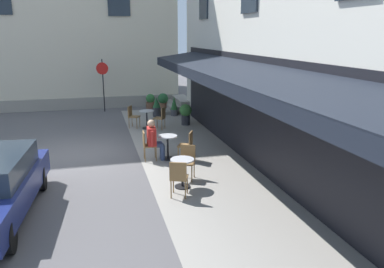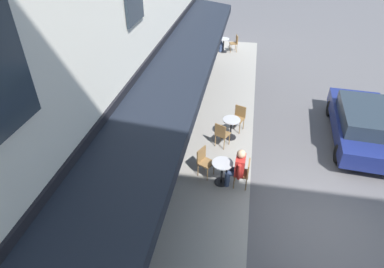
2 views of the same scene
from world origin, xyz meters
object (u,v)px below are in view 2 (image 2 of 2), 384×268
(cafe_table_streetside, at_px, (224,43))
(parked_car_navy, at_px, (363,123))
(cafe_chair_wicker_by_window, at_px, (222,133))
(cafe_chair_wicker_corner_left, at_px, (245,172))
(seated_patron_in_white, at_px, (217,38))
(cafe_chair_wicker_corner_right, at_px, (204,160))
(cafe_table_near_entrance, at_px, (222,170))
(seated_companion_in_red, at_px, (237,167))
(cafe_chair_wicker_facing_street, at_px, (239,116))
(cafe_chair_wicker_back_row, at_px, (235,42))
(cafe_table_far_end, at_px, (231,126))
(cafe_chair_wicker_kerbside, at_px, (213,41))

(cafe_table_streetside, relative_size, parked_car_navy, 0.17)
(cafe_chair_wicker_by_window, bearing_deg, cafe_chair_wicker_corner_left, 25.03)
(cafe_chair_wicker_by_window, xyz_separation_m, seated_patron_in_white, (-8.88, -1.21, 0.16))
(cafe_chair_wicker_corner_right, bearing_deg, cafe_table_streetside, -177.51)
(cafe_table_near_entrance, bearing_deg, seated_patron_in_white, -172.44)
(cafe_table_streetside, relative_size, seated_companion_in_red, 0.59)
(cafe_chair_wicker_corner_right, relative_size, parked_car_navy, 0.21)
(cafe_table_streetside, height_order, seated_patron_in_white, seated_patron_in_white)
(cafe_chair_wicker_facing_street, height_order, parked_car_navy, parked_car_navy)
(cafe_chair_wicker_back_row, xyz_separation_m, parked_car_navy, (7.77, 4.81, 0.16))
(seated_patron_in_white, height_order, parked_car_navy, seated_patron_in_white)
(parked_car_navy, bearing_deg, cafe_table_streetside, -144.49)
(cafe_chair_wicker_corner_left, bearing_deg, seated_patron_in_white, -169.16)
(cafe_chair_wicker_corner_right, xyz_separation_m, cafe_table_far_end, (-2.03, 0.63, -0.06))
(cafe_chair_wicker_back_row, distance_m, cafe_chair_wicker_kerbside, 1.22)
(cafe_chair_wicker_corner_left, height_order, cafe_chair_wicker_by_window, same)
(seated_patron_in_white, bearing_deg, cafe_chair_wicker_corner_right, 4.68)
(parked_car_navy, bearing_deg, cafe_chair_wicker_facing_street, -89.69)
(cafe_table_near_entrance, height_order, cafe_chair_wicker_corner_left, cafe_chair_wicker_corner_left)
(cafe_chair_wicker_by_window, relative_size, parked_car_navy, 0.21)
(cafe_table_near_entrance, xyz_separation_m, cafe_chair_wicker_corner_right, (-0.29, -0.56, 0.06))
(cafe_chair_wicker_back_row, xyz_separation_m, seated_companion_in_red, (10.72, 0.82, 0.14))
(cafe_table_streetside, bearing_deg, parked_car_navy, 35.51)
(seated_companion_in_red, bearing_deg, cafe_chair_wicker_by_window, -160.77)
(cafe_table_near_entrance, xyz_separation_m, cafe_chair_wicker_kerbside, (-10.69, -1.62, 0.06))
(cafe_chair_wicker_corner_left, bearing_deg, cafe_chair_wicker_kerbside, -168.15)
(seated_patron_in_white, bearing_deg, seated_companion_in_red, 9.74)
(seated_patron_in_white, xyz_separation_m, parked_car_navy, (7.70, 5.82, 0.00))
(seated_patron_in_white, xyz_separation_m, seated_companion_in_red, (10.65, 1.83, -0.02))
(cafe_table_streetside, relative_size, cafe_chair_wicker_facing_street, 0.82)
(parked_car_navy, bearing_deg, cafe_chair_wicker_corner_right, -62.00)
(cafe_chair_wicker_back_row, xyz_separation_m, seated_patron_in_white, (0.07, -1.01, 0.16))
(cafe_chair_wicker_by_window, bearing_deg, cafe_table_streetside, -174.72)
(cafe_chair_wicker_kerbside, xyz_separation_m, cafe_chair_wicker_by_window, (8.94, 1.42, 0.00))
(cafe_chair_wicker_back_row, height_order, parked_car_navy, parked_car_navy)
(cafe_table_far_end, height_order, parked_car_navy, parked_car_navy)
(cafe_chair_wicker_by_window, bearing_deg, cafe_table_near_entrance, 6.49)
(cafe_table_far_end, xyz_separation_m, cafe_chair_wicker_facing_street, (-0.59, 0.23, 0.06))
(cafe_chair_wicker_back_row, xyz_separation_m, cafe_chair_wicker_by_window, (8.95, 0.20, 0.00))
(cafe_chair_wicker_corner_right, bearing_deg, cafe_chair_wicker_back_row, 179.11)
(cafe_chair_wicker_corner_right, bearing_deg, cafe_table_near_entrance, 63.07)
(cafe_table_far_end, bearing_deg, cafe_table_near_entrance, -1.72)
(cafe_chair_wicker_facing_street, bearing_deg, cafe_chair_wicker_corner_left, 6.52)
(cafe_table_near_entrance, xyz_separation_m, cafe_chair_wicker_back_row, (-10.69, -0.40, 0.06))
(cafe_chair_wicker_back_row, bearing_deg, cafe_table_near_entrance, 2.15)
(cafe_chair_wicker_kerbside, bearing_deg, seated_patron_in_white, 74.65)
(cafe_table_streetside, xyz_separation_m, seated_companion_in_red, (10.54, 1.43, 0.20))
(cafe_chair_wicker_by_window, distance_m, seated_patron_in_white, 8.97)
(cafe_table_far_end, relative_size, parked_car_navy, 0.17)
(cafe_table_far_end, xyz_separation_m, seated_companion_in_red, (2.34, 0.35, 0.20))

